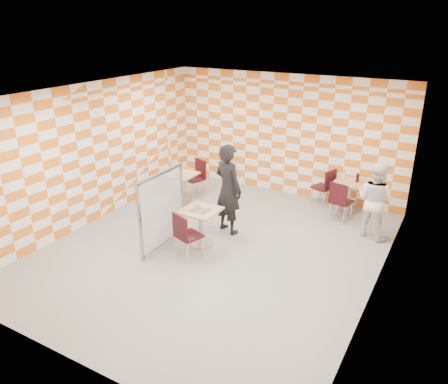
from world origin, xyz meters
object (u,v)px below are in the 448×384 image
Objects in this scene: soda_bottle at (358,178)px; chair_second_front at (340,199)px; main_table at (201,221)px; chair_main_front at (185,233)px; man_dark at (228,189)px; empty_table at (181,183)px; chair_empty_near at (165,190)px; sport_bottle at (344,175)px; chair_second_side at (326,185)px; second_table at (349,191)px; chair_empty_far at (197,175)px; man_white at (375,200)px; partition at (162,210)px.

chair_second_front is at bearing -105.54° from soda_bottle.
chair_main_front is at bearing -84.45° from main_table.
soda_bottle is (2.09, 2.26, -0.10)m from man_dark.
soda_bottle is at bearing 21.39° from empty_table.
chair_empty_near is 4.14m from sport_bottle.
chair_second_side is 2.71m from man_dark.
second_table is at bearing 54.66° from main_table.
man_white is (4.34, -0.11, 0.25)m from chair_empty_far.
main_table is at bearing -30.67° from chair_empty_near.
chair_empty_far is (0.07, 1.25, 0.00)m from chair_empty_near.
soda_bottle reaches higher than chair_empty_far.
chair_second_front is at bearing -53.18° from chair_second_side.
man_white is at bearing -37.98° from chair_second_side.
chair_second_front and chair_second_side have the same top height.
second_table is 0.81× the size of chair_empty_near.
partition is at bearing -128.14° from second_table.
second_table is at bearing 29.52° from chair_empty_near.
chair_main_front is at bearing 103.56° from man_dark.
soda_bottle is at bearing -12.87° from sport_bottle.
partition is (-2.15, -3.54, 0.25)m from chair_second_side.
main_table is 0.79m from partition.
chair_second_front is 0.87m from man_white.
sport_bottle reaches higher than chair_main_front.
chair_second_front is 3.57m from chair_empty_far.
chair_empty_near is (-3.11, -2.16, 0.00)m from chair_second_side.
partition is (0.97, -1.38, 0.25)m from chair_empty_near.
chair_main_front and chair_second_front have the same top height.
soda_bottle is (0.33, -0.08, 0.01)m from sport_bottle.
second_table is 0.63m from chair_second_front.
man_dark is (0.77, 1.23, 0.16)m from partition.
chair_empty_far is (0.07, 0.63, 0.04)m from empty_table.
chair_empty_near is 0.60× the size of partition.
empty_table is at bearing -158.61° from soda_bottle.
main_table is 1.00× the size of second_table.
chair_empty_near is 1.25m from chair_empty_far.
soda_bottle is (2.21, 3.68, 0.31)m from chair_main_front.
man_white is (2.68, 1.29, -0.16)m from man_dark.
empty_table is 0.63m from chair_empty_near.
sport_bottle reaches higher than chair_empty_far.
main_table is 3.26× the size of soda_bottle.
chair_second_front is (-0.05, -0.63, 0.04)m from second_table.
partition is at bearing -71.19° from chair_empty_far.
man_dark is at bearing 58.04° from partition.
chair_main_front is at bearing -15.31° from partition.
chair_second_side is at bearing -102.40° from man_dark.
chair_second_front is 1.00× the size of chair_empty_near.
empty_table is at bearing 27.55° from man_white.
chair_main_front is 3.20m from chair_empty_far.
main_table is 3.45m from chair_second_side.
second_table is 4.19m from chair_main_front.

